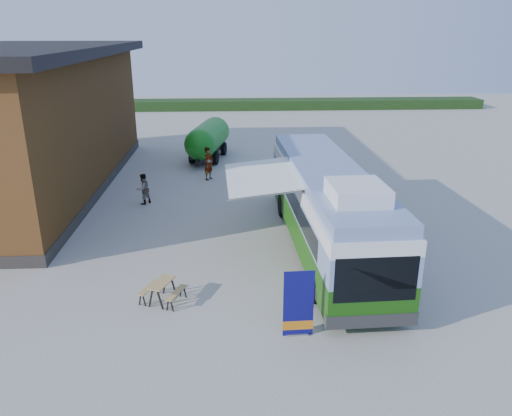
{
  "coord_description": "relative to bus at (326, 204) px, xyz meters",
  "views": [
    {
      "loc": [
        0.39,
        -16.93,
        8.32
      ],
      "look_at": [
        1.39,
        2.2,
        1.4
      ],
      "focal_mm": 35.0,
      "sensor_mm": 36.0,
      "label": 1
    }
  ],
  "objects": [
    {
      "name": "ground",
      "position": [
        -4.09,
        -1.24,
        -1.85
      ],
      "size": [
        100.0,
        100.0,
        0.0
      ],
      "primitive_type": "plane",
      "color": "#BCB7AD",
      "rests_on": "ground"
    },
    {
      "name": "barn",
      "position": [
        -14.59,
        8.76,
        1.74
      ],
      "size": [
        9.6,
        21.2,
        7.5
      ],
      "color": "brown",
      "rests_on": "ground"
    },
    {
      "name": "hedge",
      "position": [
        3.91,
        36.76,
        -1.35
      ],
      "size": [
        40.0,
        3.0,
        1.0
      ],
      "primitive_type": "cube",
      "color": "#264419",
      "rests_on": "ground"
    },
    {
      "name": "bus",
      "position": [
        0.0,
        0.0,
        0.0
      ],
      "size": [
        3.11,
        12.7,
        3.88
      ],
      "rotation": [
        0.0,
        0.0,
        0.04
      ],
      "color": "#1B6110",
      "rests_on": "ground"
    },
    {
      "name": "awning",
      "position": [
        -2.28,
        0.18,
        0.96
      ],
      "size": [
        3.06,
        4.76,
        0.55
      ],
      "rotation": [
        0.0,
        0.0,
        0.04
      ],
      "color": "white",
      "rests_on": "ground"
    },
    {
      "name": "banner",
      "position": [
        -1.87,
        -5.99,
        -1.01
      ],
      "size": [
        0.89,
        0.2,
        2.05
      ],
      "rotation": [
        0.0,
        0.0,
        0.04
      ],
      "color": "#0D0C5F",
      "rests_on": "ground"
    },
    {
      "name": "picnic_table",
      "position": [
        -5.97,
        -3.88,
        -1.34
      ],
      "size": [
        1.53,
        1.45,
        0.69
      ],
      "rotation": [
        0.0,
        0.0,
        -0.39
      ],
      "color": "tan",
      "rests_on": "ground"
    },
    {
      "name": "person_a",
      "position": [
        -4.98,
        9.91,
        -0.9
      ],
      "size": [
        0.76,
        0.83,
        1.91
      ],
      "primitive_type": "imported",
      "rotation": [
        0.0,
        0.0,
        1.0
      ],
      "color": "#999999",
      "rests_on": "ground"
    },
    {
      "name": "person_b",
      "position": [
        -8.09,
        5.78,
        -1.08
      ],
      "size": [
        0.94,
        0.95,
        1.55
      ],
      "primitive_type": "imported",
      "rotation": [
        0.0,
        0.0,
        -2.31
      ],
      "color": "#999999",
      "rests_on": "ground"
    },
    {
      "name": "slurry_tanker",
      "position": [
        -5.18,
        14.75,
        -0.43
      ],
      "size": [
        2.83,
        6.6,
        2.47
      ],
      "rotation": [
        0.0,
        0.0,
        -0.2
      ],
      "color": "#167A18",
      "rests_on": "ground"
    }
  ]
}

